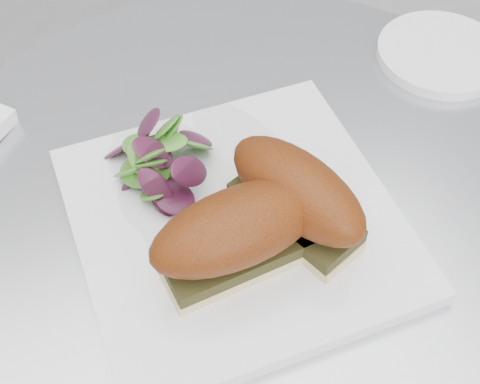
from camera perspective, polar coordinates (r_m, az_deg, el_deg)
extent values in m
cylinder|color=silver|center=(0.64, 1.18, -1.89)|extent=(0.70, 0.70, 0.02)
cylinder|color=silver|center=(0.96, 0.82, -15.15)|extent=(0.07, 0.07, 0.71)
cube|color=white|center=(0.61, -0.31, -2.56)|extent=(0.29, 0.29, 0.02)
cube|color=#D5C085|center=(0.57, -0.18, -5.64)|extent=(0.14, 0.07, 0.01)
cube|color=black|center=(0.56, -0.18, -4.89)|extent=(0.13, 0.07, 0.01)
ellipsoid|color=#652209|center=(0.54, -0.19, -3.03)|extent=(0.16, 0.08, 0.06)
cube|color=#D5C085|center=(0.60, 4.63, -2.49)|extent=(0.09, 0.13, 0.01)
cube|color=black|center=(0.59, 4.72, -1.71)|extent=(0.09, 0.13, 0.01)
ellipsoid|color=#652209|center=(0.56, 4.92, 0.21)|extent=(0.11, 0.16, 0.06)
cylinder|color=white|center=(0.81, 16.78, 11.24)|extent=(0.15, 0.15, 0.01)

